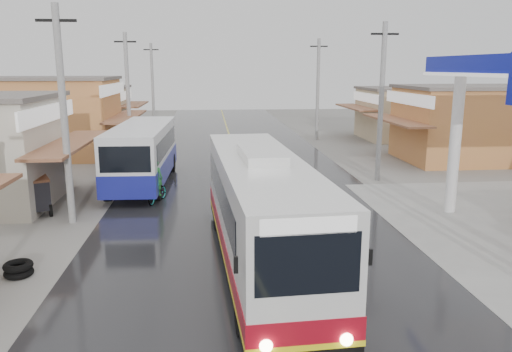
# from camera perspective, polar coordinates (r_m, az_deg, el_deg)

# --- Properties ---
(ground) EXTENTS (120.00, 120.00, 0.00)m
(ground) POSITION_cam_1_polar(r_m,az_deg,el_deg) (11.51, 4.21, -17.94)
(ground) COLOR slate
(ground) RESTS_ON ground
(road) EXTENTS (12.00, 90.00, 0.02)m
(road) POSITION_cam_1_polar(r_m,az_deg,el_deg) (25.52, -1.36, -0.78)
(road) COLOR black
(road) RESTS_ON ground
(centre_line) EXTENTS (0.15, 90.00, 0.01)m
(centre_line) POSITION_cam_1_polar(r_m,az_deg,el_deg) (25.52, -1.36, -0.75)
(centre_line) COLOR #D8CC4C
(centre_line) RESTS_ON road
(shopfronts_left) EXTENTS (11.00, 44.00, 5.20)m
(shopfronts_left) POSITION_cam_1_polar(r_m,az_deg,el_deg) (30.55, -26.92, 0.04)
(shopfronts_left) COLOR tan
(shopfronts_left) RESTS_ON ground
(utility_poles_left) EXTENTS (1.60, 50.00, 8.00)m
(utility_poles_left) POSITION_cam_1_polar(r_m,az_deg,el_deg) (26.96, -16.53, -0.60)
(utility_poles_left) COLOR gray
(utility_poles_left) RESTS_ON ground
(utility_poles_right) EXTENTS (1.60, 36.00, 8.00)m
(utility_poles_right) POSITION_cam_1_polar(r_m,az_deg,el_deg) (26.92, 13.67, -0.46)
(utility_poles_right) COLOR gray
(utility_poles_right) RESTS_ON ground
(coach_bus) EXTENTS (3.08, 11.29, 3.49)m
(coach_bus) POSITION_cam_1_polar(r_m,az_deg,el_deg) (14.66, 0.53, -3.96)
(coach_bus) COLOR silver
(coach_bus) RESTS_ON road
(second_bus) EXTENTS (2.71, 9.07, 2.99)m
(second_bus) POSITION_cam_1_polar(r_m,az_deg,el_deg) (25.45, -12.80, 2.55)
(second_bus) COLOR silver
(second_bus) RESTS_ON road
(cyclist) EXTENTS (1.15, 1.88, 1.91)m
(cyclist) POSITION_cam_1_polar(r_m,az_deg,el_deg) (22.16, -11.24, -1.40)
(cyclist) COLOR black
(cyclist) RESTS_ON ground
(tricycle_near) EXTENTS (1.96, 2.16, 1.50)m
(tricycle_near) POSITION_cam_1_polar(r_m,az_deg,el_deg) (21.95, -24.22, -1.77)
(tricycle_near) COLOR #26262D
(tricycle_near) RESTS_ON ground
(tyre_stack) EXTENTS (0.81, 0.81, 0.42)m
(tyre_stack) POSITION_cam_1_polar(r_m,az_deg,el_deg) (15.86, -25.51, -9.57)
(tyre_stack) COLOR black
(tyre_stack) RESTS_ON ground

